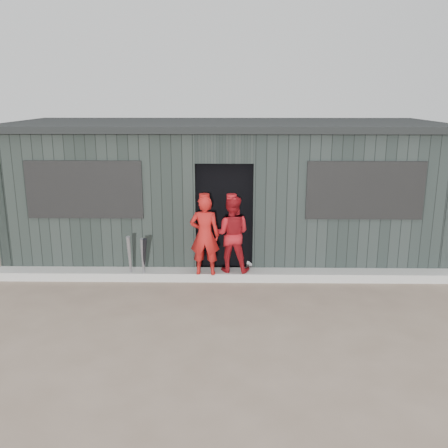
{
  "coord_description": "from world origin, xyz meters",
  "views": [
    {
      "loc": [
        0.13,
        -6.39,
        3.13
      ],
      "look_at": [
        0.0,
        1.8,
        1.0
      ],
      "focal_mm": 40.0,
      "sensor_mm": 36.0,
      "label": 1
    }
  ],
  "objects_px": {
    "bat_mid": "(143,260)",
    "bat_right": "(144,259)",
    "bat_left": "(130,259)",
    "dugout": "(225,189)",
    "player_grey_back": "(254,237)",
    "player_red_right": "(231,234)",
    "player_red_left": "(205,235)"
  },
  "relations": [
    {
      "from": "bat_left",
      "to": "dugout",
      "type": "height_order",
      "value": "dugout"
    },
    {
      "from": "bat_mid",
      "to": "player_grey_back",
      "type": "relative_size",
      "value": 0.65
    },
    {
      "from": "player_red_left",
      "to": "player_red_right",
      "type": "height_order",
      "value": "player_red_left"
    },
    {
      "from": "player_red_left",
      "to": "dugout",
      "type": "bearing_deg",
      "value": -97.19
    },
    {
      "from": "player_grey_back",
      "to": "dugout",
      "type": "relative_size",
      "value": 0.15
    },
    {
      "from": "bat_left",
      "to": "dugout",
      "type": "distance_m",
      "value": 2.6
    },
    {
      "from": "bat_left",
      "to": "player_grey_back",
      "type": "height_order",
      "value": "player_grey_back"
    },
    {
      "from": "dugout",
      "to": "bat_right",
      "type": "bearing_deg",
      "value": -126.34
    },
    {
      "from": "bat_mid",
      "to": "player_red_left",
      "type": "height_order",
      "value": "player_red_left"
    },
    {
      "from": "player_red_right",
      "to": "dugout",
      "type": "height_order",
      "value": "dugout"
    },
    {
      "from": "player_red_right",
      "to": "player_red_left",
      "type": "bearing_deg",
      "value": 28.67
    },
    {
      "from": "dugout",
      "to": "player_grey_back",
      "type": "bearing_deg",
      "value": -65.6
    },
    {
      "from": "player_red_right",
      "to": "player_grey_back",
      "type": "distance_m",
      "value": 0.66
    },
    {
      "from": "bat_mid",
      "to": "bat_right",
      "type": "distance_m",
      "value": 0.03
    },
    {
      "from": "bat_right",
      "to": "dugout",
      "type": "relative_size",
      "value": 0.1
    },
    {
      "from": "bat_mid",
      "to": "player_red_left",
      "type": "relative_size",
      "value": 0.59
    },
    {
      "from": "bat_right",
      "to": "player_red_right",
      "type": "bearing_deg",
      "value": 7.24
    },
    {
      "from": "bat_right",
      "to": "dugout",
      "type": "distance_m",
      "value": 2.46
    },
    {
      "from": "player_red_right",
      "to": "dugout",
      "type": "relative_size",
      "value": 0.16
    },
    {
      "from": "bat_left",
      "to": "bat_right",
      "type": "distance_m",
      "value": 0.24
    },
    {
      "from": "bat_mid",
      "to": "bat_right",
      "type": "xyz_separation_m",
      "value": [
        0.02,
        -0.01,
        0.01
      ]
    },
    {
      "from": "bat_left",
      "to": "player_red_right",
      "type": "height_order",
      "value": "player_red_right"
    },
    {
      "from": "player_grey_back",
      "to": "bat_right",
      "type": "bearing_deg",
      "value": -5.07
    },
    {
      "from": "bat_left",
      "to": "bat_right",
      "type": "bearing_deg",
      "value": 4.16
    },
    {
      "from": "bat_mid",
      "to": "player_grey_back",
      "type": "distance_m",
      "value": 2.04
    },
    {
      "from": "bat_left",
      "to": "bat_mid",
      "type": "bearing_deg",
      "value": 6.82
    },
    {
      "from": "bat_left",
      "to": "bat_mid",
      "type": "distance_m",
      "value": 0.22
    },
    {
      "from": "player_red_left",
      "to": "player_grey_back",
      "type": "relative_size",
      "value": 1.1
    },
    {
      "from": "bat_right",
      "to": "player_grey_back",
      "type": "xyz_separation_m",
      "value": [
        1.89,
        0.68,
        0.21
      ]
    },
    {
      "from": "bat_left",
      "to": "player_red_left",
      "type": "xyz_separation_m",
      "value": [
        1.28,
        0.03,
        0.41
      ]
    },
    {
      "from": "bat_mid",
      "to": "player_red_right",
      "type": "distance_m",
      "value": 1.58
    },
    {
      "from": "player_red_right",
      "to": "bat_right",
      "type": "bearing_deg",
      "value": 14.46
    }
  ]
}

